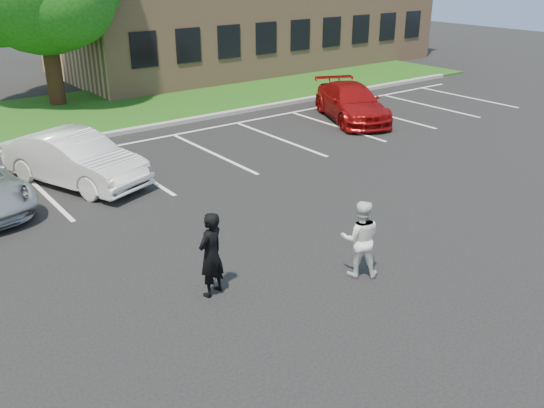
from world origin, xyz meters
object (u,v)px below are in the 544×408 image
object	(u,v)px
man_white_shirt	(360,239)
car_red_compact	(351,103)
man_black_suit	(211,254)
car_white_sedan	(75,159)

from	to	relation	value
man_white_shirt	car_red_compact	size ratio (longest dim) A/B	0.34
man_black_suit	car_red_compact	distance (m)	13.83
man_black_suit	car_red_compact	bearing A→B (deg)	-164.97
man_white_shirt	man_black_suit	bearing A→B (deg)	15.65
car_red_compact	man_white_shirt	bearing A→B (deg)	-109.56
car_white_sedan	car_red_compact	size ratio (longest dim) A/B	0.95
car_white_sedan	car_red_compact	bearing A→B (deg)	-18.93
man_white_shirt	car_white_sedan	xyz separation A→B (m)	(-2.73, 8.56, -0.06)
man_black_suit	man_white_shirt	bearing A→B (deg)	137.32
man_black_suit	car_white_sedan	bearing A→B (deg)	-109.88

